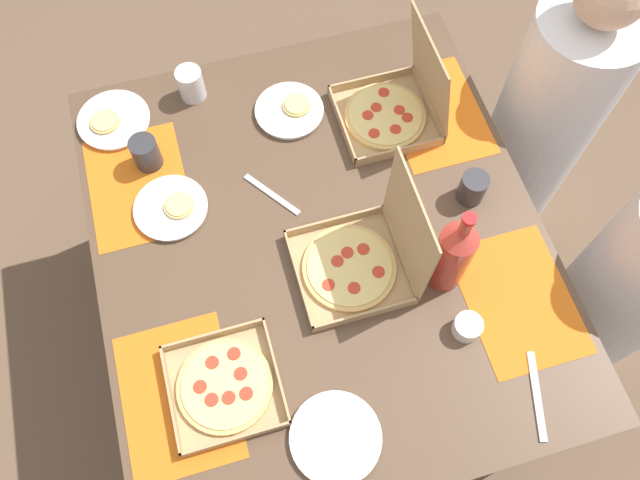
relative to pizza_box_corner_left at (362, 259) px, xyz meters
name	(u,v)px	position (x,y,z in m)	size (l,w,h in m)	color
ground_plane	(320,325)	(-0.10, -0.08, -0.79)	(6.00, 6.00, 0.00)	brown
dining_table	(320,256)	(-0.10, -0.08, -0.15)	(1.32, 1.17, 0.75)	#3F3328
placemat_near_left	(138,185)	(-0.40, -0.51, -0.05)	(0.36, 0.26, 0.00)	orange
placemat_near_right	(178,396)	(0.20, -0.51, -0.05)	(0.36, 0.26, 0.00)	orange
placemat_far_left	(435,113)	(-0.40, 0.35, -0.05)	(0.36, 0.26, 0.00)	orange
placemat_far_right	(518,299)	(0.20, 0.35, -0.05)	(0.36, 0.26, 0.00)	orange
pizza_box_corner_left	(362,259)	(0.00, 0.00, 0.00)	(0.27, 0.28, 0.31)	tan
pizza_box_center	(395,107)	(-0.42, 0.23, 0.00)	(0.27, 0.27, 0.30)	tan
pizza_box_corner_right	(225,386)	(0.21, -0.40, -0.04)	(0.26, 0.26, 0.04)	tan
plate_far_left	(290,110)	(-0.52, -0.05, -0.04)	(0.20, 0.20, 0.03)	white
plate_near_left	(172,208)	(-0.30, -0.44, -0.04)	(0.20, 0.20, 0.03)	white
plate_middle	(336,438)	(0.39, -0.19, -0.04)	(0.21, 0.21, 0.02)	white
plate_near_right	(113,121)	(-0.62, -0.55, -0.04)	(0.21, 0.21, 0.03)	white
soda_bottle	(453,254)	(0.08, 0.19, 0.08)	(0.09, 0.09, 0.32)	#B2382D
cup_spare	(473,188)	(-0.12, 0.35, 0.00)	(0.07, 0.07, 0.09)	#333338
cup_dark	(191,84)	(-0.66, -0.31, 0.00)	(0.08, 0.08, 0.10)	silver
cup_red	(146,153)	(-0.46, -0.47, 0.00)	(0.07, 0.07, 0.10)	#333338
condiment_bowl	(467,327)	(0.23, 0.20, -0.02)	(0.07, 0.07, 0.05)	white
knife_by_near_left	(537,396)	(0.43, 0.30, -0.05)	(0.21, 0.02, 0.01)	#B7B7BC
fork_by_far_right	(272,194)	(-0.27, -0.17, -0.05)	(0.19, 0.02, 0.01)	#B7B7BC
diner_left_seat	(541,124)	(-0.40, 0.76, -0.26)	(0.32, 0.32, 1.19)	white
diner_right_seat	(625,289)	(0.20, 0.76, -0.28)	(0.32, 0.32, 1.15)	white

